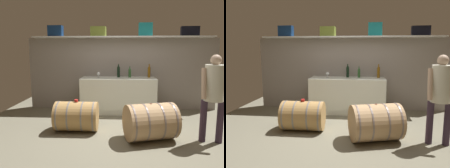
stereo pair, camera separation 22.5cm
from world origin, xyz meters
TOP-DOWN VIEW (x-y plane):
  - ground_plane at (0.00, 0.50)m, footprint 6.23×7.23m
  - back_wall_panel at (0.00, 2.02)m, footprint 5.03×0.10m
  - high_shelf_board at (0.00, 1.87)m, footprint 4.63×0.40m
  - toolcase_navy at (-1.73, 1.87)m, footprint 0.38×0.21m
  - toolcase_olive at (-0.61, 1.87)m, footprint 0.40×0.25m
  - toolcase_teal at (0.60, 1.87)m, footprint 0.35×0.26m
  - toolcase_black at (1.72, 1.87)m, footprint 0.45×0.21m
  - work_cabinet at (-0.08, 1.62)m, footprint 1.89×0.66m
  - wine_bottle_amber at (0.70, 1.74)m, footprint 0.07×0.07m
  - wine_bottle_dark at (-0.08, 1.75)m, footprint 0.07×0.07m
  - wine_bottle_green at (0.21, 1.74)m, footprint 0.07×0.07m
  - wine_glass at (-0.58, 1.57)m, footprint 0.08×0.08m
  - wine_barrel_near at (-0.87, 0.28)m, footprint 0.84×0.60m
  - wine_barrel_far at (0.54, -0.07)m, footprint 1.02×0.87m
  - tasting_cup at (-0.87, 0.28)m, footprint 0.07×0.07m
  - winemaker_pouring at (1.59, -0.14)m, footprint 0.47×0.41m

SIDE VIEW (x-z plane):
  - ground_plane at x=0.00m, z-range -0.02..0.00m
  - wine_barrel_near at x=-0.87m, z-range 0.00..0.60m
  - wine_barrel_far at x=0.54m, z-range 0.00..0.67m
  - work_cabinet at x=-0.08m, z-range 0.00..0.90m
  - tasting_cup at x=-0.87m, z-range 0.59..0.64m
  - winemaker_pouring at x=1.59m, z-range 0.17..1.70m
  - back_wall_panel at x=0.00m, z-range 0.00..1.92m
  - wine_glass at x=-0.58m, z-range 0.93..1.08m
  - wine_bottle_green at x=0.21m, z-range 0.89..1.17m
  - wine_bottle_amber at x=0.70m, z-range 0.88..1.23m
  - wine_bottle_dark at x=-0.08m, z-range 0.89..1.22m
  - high_shelf_board at x=0.00m, z-range 1.92..1.95m
  - toolcase_black at x=1.72m, z-range 1.95..2.19m
  - toolcase_olive at x=-0.61m, z-range 1.95..2.20m
  - toolcase_navy at x=-1.73m, z-range 1.95..2.23m
  - toolcase_teal at x=0.60m, z-range 1.95..2.28m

